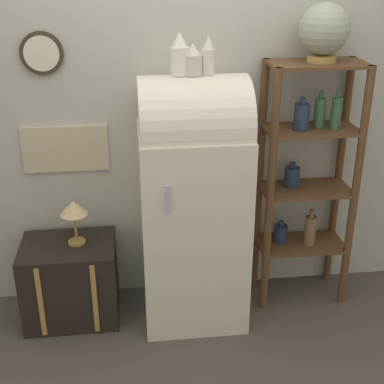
# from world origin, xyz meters

# --- Properties ---
(ground_plane) EXTENTS (12.00, 12.00, 0.00)m
(ground_plane) POSITION_xyz_m (0.00, 0.00, 0.00)
(ground_plane) COLOR #4C4742
(wall_back) EXTENTS (7.00, 0.09, 2.70)m
(wall_back) POSITION_xyz_m (-0.00, 0.57, 1.35)
(wall_back) COLOR #B7B7AD
(wall_back) RESTS_ON ground_plane
(refrigerator) EXTENTS (0.64, 0.63, 1.58)m
(refrigerator) POSITION_xyz_m (-0.00, 0.25, 0.83)
(refrigerator) COLOR silver
(refrigerator) RESTS_ON ground_plane
(suitcase_trunk) EXTENTS (0.59, 0.45, 0.53)m
(suitcase_trunk) POSITION_xyz_m (-0.79, 0.29, 0.27)
(suitcase_trunk) COLOR black
(suitcase_trunk) RESTS_ON ground_plane
(shelf_unit) EXTENTS (0.60, 0.34, 1.62)m
(shelf_unit) POSITION_xyz_m (0.75, 0.36, 0.91)
(shelf_unit) COLOR brown
(shelf_unit) RESTS_ON ground_plane
(globe) EXTENTS (0.29, 0.29, 0.33)m
(globe) POSITION_xyz_m (0.77, 0.36, 1.80)
(globe) COLOR #AD8942
(globe) RESTS_ON shelf_unit
(vase_left) EXTENTS (0.10, 0.10, 0.24)m
(vase_left) POSITION_xyz_m (-0.07, 0.26, 1.69)
(vase_left) COLOR white
(vase_left) RESTS_ON refrigerator
(vase_center) EXTENTS (0.11, 0.11, 0.17)m
(vase_center) POSITION_xyz_m (0.00, 0.26, 1.66)
(vase_center) COLOR beige
(vase_center) RESTS_ON refrigerator
(vase_right) EXTENTS (0.07, 0.07, 0.22)m
(vase_right) POSITION_xyz_m (0.09, 0.26, 1.68)
(vase_right) COLOR silver
(vase_right) RESTS_ON refrigerator
(desk_lamp) EXTENTS (0.17, 0.17, 0.29)m
(desk_lamp) POSITION_xyz_m (-0.73, 0.31, 0.76)
(desk_lamp) COLOR #AD8942
(desk_lamp) RESTS_ON suitcase_trunk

